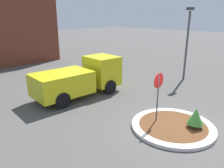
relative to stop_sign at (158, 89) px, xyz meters
The scene contains 6 objects.
ground_plane 1.91m from the stop_sign, 80.84° to the right, with size 120.00×120.00×0.00m, color #514F4C.
traffic_island 1.84m from the stop_sign, 80.84° to the right, with size 3.73×3.73×0.15m.
stop_sign is the anchor object (origin of this frame).
island_shrub 2.01m from the stop_sign, 70.13° to the right, with size 0.70×0.70×0.90m.
utility_truck 5.55m from the stop_sign, 91.72° to the left, with size 5.71×2.59×2.30m.
light_pole 8.36m from the stop_sign, 18.12° to the left, with size 0.70×0.30×5.43m.
Camera 1 is at (-8.30, -4.21, 4.94)m, focal length 35.00 mm.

